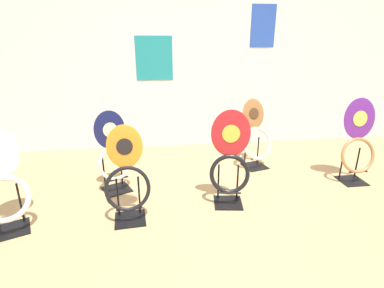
# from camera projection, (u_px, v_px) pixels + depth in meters

# --- Properties ---
(ground_plane) EXTENTS (14.00, 14.00, 0.00)m
(ground_plane) POSITION_uv_depth(u_px,v_px,m) (233.00, 238.00, 2.52)
(ground_plane) COLOR tan
(wall_back) EXTENTS (8.00, 0.07, 2.60)m
(wall_back) POSITION_uv_depth(u_px,v_px,m) (195.00, 59.00, 4.33)
(wall_back) COLOR silver
(wall_back) RESTS_ON ground_plane
(toilet_seat_display_navy_moon) EXTENTS (0.40, 0.37, 0.88)m
(toilet_seat_display_navy_moon) POSITION_uv_depth(u_px,v_px,m) (113.00, 155.00, 3.19)
(toilet_seat_display_navy_moon) COLOR black
(toilet_seat_display_navy_moon) RESTS_ON ground_plane
(toilet_seat_display_woodgrain) EXTENTS (0.47, 0.39, 0.87)m
(toilet_seat_display_woodgrain) POSITION_uv_depth(u_px,v_px,m) (256.00, 139.00, 3.80)
(toilet_seat_display_woodgrain) COLOR black
(toilet_seat_display_woodgrain) RESTS_ON ground_plane
(toilet_seat_display_white_plain) EXTENTS (0.48, 0.48, 0.88)m
(toilet_seat_display_white_plain) POSITION_uv_depth(u_px,v_px,m) (3.00, 189.00, 2.52)
(toilet_seat_display_white_plain) COLOR black
(toilet_seat_display_white_plain) RESTS_ON ground_plane
(toilet_seat_display_crimson_swirl) EXTENTS (0.41, 0.32, 0.97)m
(toilet_seat_display_crimson_swirl) POSITION_uv_depth(u_px,v_px,m) (230.00, 163.00, 2.90)
(toilet_seat_display_crimson_swirl) COLOR black
(toilet_seat_display_crimson_swirl) RESTS_ON ground_plane
(toilet_seat_display_orange_sun) EXTENTS (0.42, 0.30, 0.89)m
(toilet_seat_display_orange_sun) POSITION_uv_depth(u_px,v_px,m) (127.00, 177.00, 2.65)
(toilet_seat_display_orange_sun) COLOR black
(toilet_seat_display_orange_sun) RESTS_ON ground_plane
(toilet_seat_display_purple_note) EXTENTS (0.41, 0.28, 0.97)m
(toilet_seat_display_purple_note) POSITION_uv_depth(u_px,v_px,m) (358.00, 145.00, 3.38)
(toilet_seat_display_purple_note) COLOR black
(toilet_seat_display_purple_note) RESTS_ON ground_plane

